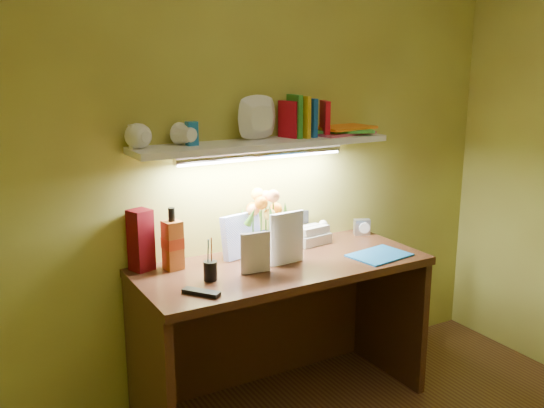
% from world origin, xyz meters
% --- Properties ---
extents(desk, '(1.40, 0.60, 0.75)m').
position_xyz_m(desk, '(0.00, 1.20, 0.38)').
color(desk, '#361F0E').
rests_on(desk, ground).
extents(flower_bouquet, '(0.25, 0.25, 0.33)m').
position_xyz_m(flower_bouquet, '(-0.01, 1.37, 0.91)').
color(flower_bouquet, '#071039').
rests_on(flower_bouquet, desk).
extents(telephone, '(0.20, 0.16, 0.11)m').
position_xyz_m(telephone, '(0.29, 1.40, 0.81)').
color(telephone, beige).
rests_on(telephone, desk).
extents(desk_clock, '(0.10, 0.07, 0.09)m').
position_xyz_m(desk_clock, '(0.62, 1.39, 0.79)').
color(desk_clock, '#B1B2B6').
rests_on(desk_clock, desk).
extents(whisky_bottle, '(0.09, 0.09, 0.29)m').
position_xyz_m(whisky_bottle, '(-0.48, 1.38, 0.90)').
color(whisky_bottle, '#A04D1D').
rests_on(whisky_bottle, desk).
extents(whisky_box, '(0.12, 0.12, 0.28)m').
position_xyz_m(whisky_box, '(-0.61, 1.44, 0.89)').
color(whisky_box, '#57060C').
rests_on(whisky_box, desk).
extents(pen_cup, '(0.07, 0.07, 0.15)m').
position_xyz_m(pen_cup, '(-0.39, 1.16, 0.82)').
color(pen_cup, black).
rests_on(pen_cup, desk).
extents(art_card, '(0.22, 0.09, 0.21)m').
position_xyz_m(art_card, '(-0.13, 1.38, 0.86)').
color(art_card, white).
rests_on(art_card, desk).
extents(tv_remote, '(0.13, 0.16, 0.02)m').
position_xyz_m(tv_remote, '(-0.50, 1.03, 0.76)').
color(tv_remote, black).
rests_on(tv_remote, desk).
extents(blue_folder, '(0.31, 0.25, 0.01)m').
position_xyz_m(blue_folder, '(0.47, 1.05, 0.75)').
color(blue_folder, blue).
rests_on(blue_folder, desk).
extents(desk_book_a, '(0.14, 0.04, 0.19)m').
position_xyz_m(desk_book_a, '(-0.25, 1.15, 0.85)').
color(desk_book_a, silver).
rests_on(desk_book_a, desk).
extents(desk_book_b, '(0.19, 0.03, 0.25)m').
position_xyz_m(desk_book_b, '(-0.08, 1.17, 0.88)').
color(desk_book_b, white).
rests_on(desk_book_b, desk).
extents(wall_shelf, '(1.33, 0.36, 0.24)m').
position_xyz_m(wall_shelf, '(0.04, 1.38, 1.33)').
color(wall_shelf, white).
rests_on(wall_shelf, ground).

